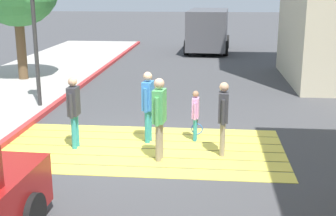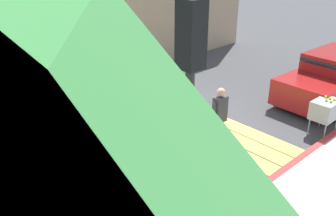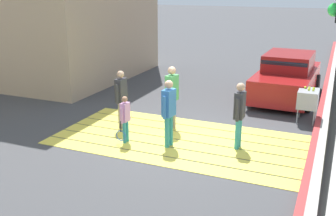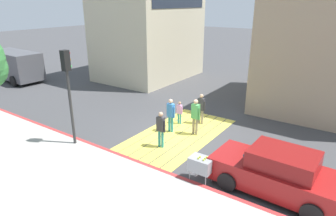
{
  "view_description": "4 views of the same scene",
  "coord_description": "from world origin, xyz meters",
  "views": [
    {
      "loc": [
        1.51,
        -9.69,
        3.56
      ],
      "look_at": [
        0.5,
        0.92,
        0.73
      ],
      "focal_mm": 48.63,
      "sensor_mm": 36.0,
      "label": 1
    },
    {
      "loc": [
        -6.61,
        6.33,
        4.88
      ],
      "look_at": [
        -0.13,
        0.32,
        0.78
      ],
      "focal_mm": 39.82,
      "sensor_mm": 36.0,
      "label": 2
    },
    {
      "loc": [
        -3.55,
        9.02,
        3.91
      ],
      "look_at": [
        0.35,
        -0.11,
        0.79
      ],
      "focal_mm": 42.99,
      "sensor_mm": 36.0,
      "label": 3
    },
    {
      "loc": [
        -11.01,
        -7.02,
        6.07
      ],
      "look_at": [
        0.23,
        0.77,
        1.14
      ],
      "focal_mm": 31.62,
      "sensor_mm": 36.0,
      "label": 4
    }
  ],
  "objects": [
    {
      "name": "van_down_street",
      "position": [
        1.3,
        16.49,
        1.28
      ],
      "size": [
        2.55,
        5.3,
        2.35
      ],
      "color": "#4C4C51",
      "rests_on": "ground"
    },
    {
      "name": "traffic_light_corner",
      "position": [
        -3.58,
        3.16,
        3.04
      ],
      "size": [
        0.39,
        0.28,
        4.24
      ],
      "color": "#2D2D2D",
      "rests_on": "ground"
    },
    {
      "name": "ground_plane",
      "position": [
        0.0,
        0.0,
        0.0
      ],
      "size": [
        120.0,
        120.0,
        0.0
      ],
      "primitive_type": "plane",
      "color": "#424244"
    },
    {
      "name": "crosswalk_stripes",
      "position": [
        0.0,
        0.0,
        0.01
      ],
      "size": [
        6.4,
        3.25,
        0.01
      ],
      "color": "#EAD64C",
      "rests_on": "ground"
    },
    {
      "name": "pedestrian_teen_behind",
      "position": [
        1.8,
        -0.24,
        0.95
      ],
      "size": [
        0.22,
        0.48,
        1.63
      ],
      "color": "gray",
      "rests_on": "ground"
    },
    {
      "name": "pedestrian_adult_lead",
      "position": [
        0.07,
        0.49,
        0.98
      ],
      "size": [
        0.26,
        0.49,
        1.69
      ],
      "color": "teal",
      "rests_on": "ground"
    },
    {
      "name": "pedestrian_adult_trailing",
      "position": [
        -1.53,
        -0.08,
        0.96
      ],
      "size": [
        0.22,
        0.49,
        1.65
      ],
      "color": "teal",
      "rests_on": "ground"
    },
    {
      "name": "curb_painted",
      "position": [
        -3.25,
        0.0,
        0.07
      ],
      "size": [
        0.16,
        40.0,
        0.13
      ],
      "primitive_type": "cube",
      "color": "#BC3333",
      "rests_on": "ground"
    },
    {
      "name": "pedestrian_child_with_racket",
      "position": [
        1.17,
        0.7,
        0.68
      ],
      "size": [
        0.28,
        0.38,
        1.22
      ],
      "color": "teal",
      "rests_on": "ground"
    },
    {
      "name": "pedestrian_adult_side",
      "position": [
        0.47,
        -0.66,
        1.03
      ],
      "size": [
        0.27,
        0.51,
        1.77
      ],
      "color": "gray",
      "rests_on": "ground"
    }
  ]
}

